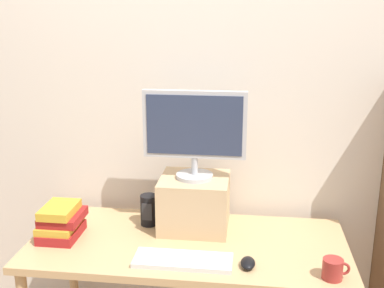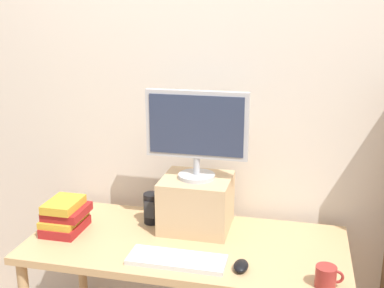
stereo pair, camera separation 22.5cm
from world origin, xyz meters
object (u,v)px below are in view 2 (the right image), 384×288
at_px(riser_box, 196,203).
at_px(computer_mouse, 241,266).
at_px(desk_speaker, 152,208).
at_px(coffee_mug, 326,277).
at_px(desk, 186,256).
at_px(book_stack, 65,216).
at_px(keyboard, 177,259).
at_px(computer_monitor, 197,130).

bearing_deg(riser_box, computer_mouse, -52.61).
bearing_deg(desk_speaker, coffee_mug, -25.40).
height_order(riser_box, computer_mouse, riser_box).
bearing_deg(desk, riser_box, 85.35).
bearing_deg(riser_box, desk, -94.65).
relative_size(desk, riser_box, 4.46).
height_order(riser_box, book_stack, riser_box).
bearing_deg(keyboard, coffee_mug, -4.41).
distance_m(desk, computer_monitor, 0.62).
bearing_deg(computer_monitor, book_stack, -163.66).
relative_size(keyboard, coffee_mug, 3.83).
bearing_deg(computer_mouse, keyboard, -179.71).
height_order(riser_box, computer_monitor, computer_monitor).
bearing_deg(coffee_mug, riser_box, 146.59).
relative_size(riser_box, computer_monitor, 0.68).
bearing_deg(keyboard, riser_box, 89.06).
height_order(keyboard, desk_speaker, desk_speaker).
xyz_separation_m(keyboard, coffee_mug, (0.64, -0.05, 0.03)).
bearing_deg(coffee_mug, keyboard, 175.59).
xyz_separation_m(book_stack, desk_speaker, (0.40, 0.18, 0.00)).
relative_size(desk, computer_monitor, 3.02).
distance_m(computer_monitor, desk_speaker, 0.50).
bearing_deg(desk_speaker, riser_box, 0.85).
bearing_deg(computer_mouse, book_stack, 169.02).
relative_size(keyboard, desk_speaker, 2.70).
xyz_separation_m(riser_box, computer_monitor, (0.00, -0.00, 0.38)).
bearing_deg(coffee_mug, desk, 158.82).
relative_size(riser_box, keyboard, 0.78).
xyz_separation_m(computer_monitor, keyboard, (-0.01, -0.37, -0.50)).
relative_size(computer_monitor, keyboard, 1.16).
bearing_deg(computer_monitor, keyboard, -90.94).
distance_m(computer_monitor, computer_mouse, 0.68).
bearing_deg(desk_speaker, desk, -35.96).
bearing_deg(keyboard, computer_monitor, 89.06).
bearing_deg(book_stack, desk_speaker, 24.86).
distance_m(coffee_mug, desk_speaker, 0.96).
xyz_separation_m(computer_mouse, book_stack, (-0.92, 0.18, 0.06)).
xyz_separation_m(desk, desk_speaker, (-0.22, 0.16, 0.16)).
distance_m(desk, computer_mouse, 0.37).
height_order(riser_box, desk_speaker, riser_box).
height_order(computer_monitor, keyboard, computer_monitor).
bearing_deg(coffee_mug, desk_speaker, 154.60).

